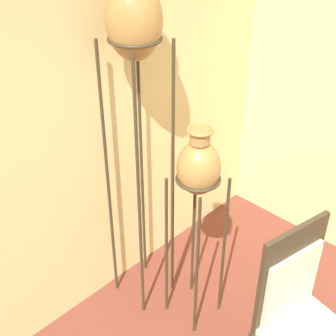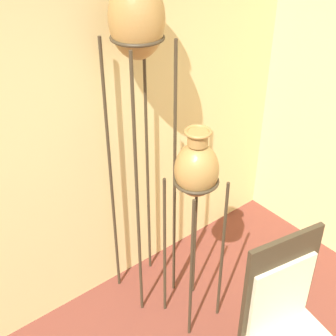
% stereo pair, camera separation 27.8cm
% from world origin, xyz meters
% --- Properties ---
extents(wall_back, '(8.22, 0.06, 2.70)m').
position_xyz_m(wall_back, '(0.00, 2.14, 1.35)').
color(wall_back, beige).
rests_on(wall_back, ground_plane).
extents(vase_stand_tall, '(0.31, 0.31, 2.27)m').
position_xyz_m(vase_stand_tall, '(0.70, 1.88, 1.91)').
color(vase_stand_tall, '#382D1E').
rests_on(vase_stand_tall, ground_plane).
extents(vase_stand_medium, '(0.28, 0.28, 1.45)m').
position_xyz_m(vase_stand_medium, '(0.81, 1.50, 1.16)').
color(vase_stand_medium, '#382D1E').
rests_on(vase_stand_medium, ground_plane).
extents(chair, '(0.56, 0.55, 1.12)m').
position_xyz_m(chair, '(0.80, 0.73, 0.61)').
color(chair, '#382D1E').
rests_on(chair, ground_plane).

